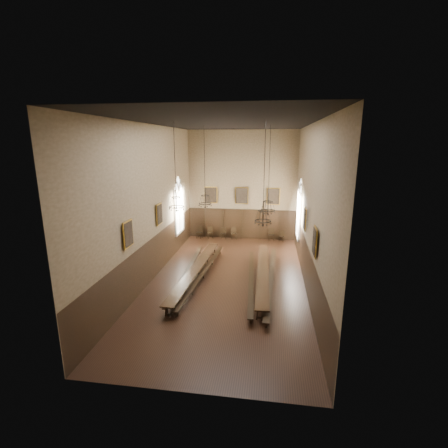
% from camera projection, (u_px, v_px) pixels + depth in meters
% --- Properties ---
extents(floor, '(9.00, 18.00, 0.02)m').
position_uv_depth(floor, '(227.00, 281.00, 19.27)').
color(floor, black).
rests_on(floor, ground).
extents(ceiling, '(9.00, 18.00, 0.02)m').
position_uv_depth(ceiling, '(228.00, 122.00, 17.07)').
color(ceiling, black).
rests_on(ceiling, ground).
extents(wall_back, '(9.00, 0.02, 9.00)m').
position_uv_depth(wall_back, '(242.00, 186.00, 26.82)').
color(wall_back, '#836C50').
rests_on(wall_back, ground).
extents(wall_front, '(9.00, 0.02, 9.00)m').
position_uv_depth(wall_front, '(187.00, 264.00, 9.52)').
color(wall_front, '#836C50').
rests_on(wall_front, ground).
extents(wall_left, '(0.02, 18.00, 9.00)m').
position_uv_depth(wall_left, '(151.00, 204.00, 18.79)').
color(wall_left, '#836C50').
rests_on(wall_left, ground).
extents(wall_right, '(0.02, 18.00, 9.00)m').
position_uv_depth(wall_right, '(310.00, 209.00, 17.55)').
color(wall_right, '#836C50').
rests_on(wall_right, ground).
extents(wainscot_panelling, '(9.00, 18.00, 2.50)m').
position_uv_depth(wainscot_panelling, '(228.00, 261.00, 18.96)').
color(wainscot_panelling, black).
rests_on(wainscot_panelling, floor).
extents(table_left, '(1.14, 9.65, 0.75)m').
position_uv_depth(table_left, '(196.00, 274.00, 19.33)').
color(table_left, black).
rests_on(table_left, floor).
extents(table_right, '(0.85, 9.60, 0.75)m').
position_uv_depth(table_right, '(263.00, 276.00, 19.05)').
color(table_right, black).
rests_on(table_right, floor).
extents(bench_left_outer, '(0.57, 9.43, 0.42)m').
position_uv_depth(bench_left_outer, '(187.00, 273.00, 19.75)').
color(bench_left_outer, black).
rests_on(bench_left_outer, floor).
extents(bench_left_inner, '(0.97, 9.82, 0.44)m').
position_uv_depth(bench_left_inner, '(204.00, 274.00, 19.54)').
color(bench_left_inner, black).
rests_on(bench_left_inner, floor).
extents(bench_right_inner, '(0.77, 9.18, 0.41)m').
position_uv_depth(bench_right_inner, '(251.00, 280.00, 18.76)').
color(bench_right_inner, black).
rests_on(bench_right_inner, floor).
extents(bench_right_outer, '(0.73, 10.32, 0.46)m').
position_uv_depth(bench_right_outer, '(271.00, 279.00, 18.83)').
color(bench_right_outer, black).
rests_on(bench_right_outer, floor).
extents(chair_0, '(0.55, 0.55, 1.04)m').
position_uv_depth(chair_0, '(200.00, 235.00, 27.82)').
color(chair_0, black).
rests_on(chair_0, floor).
extents(chair_1, '(0.58, 0.58, 1.03)m').
position_uv_depth(chair_1, '(210.00, 235.00, 27.74)').
color(chair_1, black).
rests_on(chair_1, floor).
extents(chair_2, '(0.45, 0.45, 0.96)m').
position_uv_depth(chair_2, '(223.00, 235.00, 27.62)').
color(chair_2, black).
rests_on(chair_2, floor).
extents(chair_3, '(0.55, 0.55, 1.01)m').
position_uv_depth(chair_3, '(234.00, 236.00, 27.54)').
color(chair_3, black).
rests_on(chair_3, floor).
extents(chair_6, '(0.49, 0.49, 1.03)m').
position_uv_depth(chair_6, '(271.00, 237.00, 27.07)').
color(chair_6, black).
rests_on(chair_6, floor).
extents(chair_7, '(0.46, 0.46, 0.86)m').
position_uv_depth(chair_7, '(282.00, 238.00, 26.94)').
color(chair_7, black).
rests_on(chair_7, floor).
extents(chandelier_back_left, '(0.83, 0.83, 5.01)m').
position_uv_depth(chandelier_back_left, '(205.00, 199.00, 20.90)').
color(chandelier_back_left, black).
rests_on(chandelier_back_left, ceiling).
extents(chandelier_back_right, '(0.90, 0.90, 5.30)m').
position_uv_depth(chandelier_back_right, '(268.00, 205.00, 20.16)').
color(chandelier_back_right, black).
rests_on(chandelier_back_right, ceiling).
extents(chandelier_front_left, '(0.75, 0.75, 4.29)m').
position_uv_depth(chandelier_front_left, '(176.00, 200.00, 16.24)').
color(chandelier_front_left, black).
rests_on(chandelier_front_left, ceiling).
extents(chandelier_front_right, '(0.80, 0.80, 4.88)m').
position_uv_depth(chandelier_front_right, '(263.00, 214.00, 15.71)').
color(chandelier_front_right, black).
rests_on(chandelier_front_right, ceiling).
extents(portrait_back_0, '(1.10, 0.12, 1.40)m').
position_uv_depth(portrait_back_0, '(211.00, 195.00, 27.25)').
color(portrait_back_0, '#B88A2C').
rests_on(portrait_back_0, wall_back).
extents(portrait_back_1, '(1.10, 0.12, 1.40)m').
position_uv_depth(portrait_back_1, '(242.00, 196.00, 26.89)').
color(portrait_back_1, '#B88A2C').
rests_on(portrait_back_1, wall_back).
extents(portrait_back_2, '(1.10, 0.12, 1.40)m').
position_uv_depth(portrait_back_2, '(273.00, 196.00, 26.53)').
color(portrait_back_2, '#B88A2C').
rests_on(portrait_back_2, wall_back).
extents(portrait_left_0, '(0.12, 1.00, 1.30)m').
position_uv_depth(portrait_left_0, '(159.00, 214.00, 19.93)').
color(portrait_left_0, '#B88A2C').
rests_on(portrait_left_0, wall_left).
extents(portrait_left_1, '(0.12, 1.00, 1.30)m').
position_uv_depth(portrait_left_1, '(128.00, 234.00, 15.61)').
color(portrait_left_1, '#B88A2C').
rests_on(portrait_left_1, wall_left).
extents(portrait_right_0, '(0.12, 1.00, 1.30)m').
position_uv_depth(portrait_right_0, '(305.00, 219.00, 18.72)').
color(portrait_right_0, '#B88A2C').
rests_on(portrait_right_0, wall_right).
extents(portrait_right_1, '(0.12, 1.00, 1.30)m').
position_uv_depth(portrait_right_1, '(315.00, 242.00, 14.40)').
color(portrait_right_1, '#B88A2C').
rests_on(portrait_right_1, wall_right).
extents(window_right, '(0.20, 2.20, 4.60)m').
position_uv_depth(window_right, '(299.00, 209.00, 23.11)').
color(window_right, white).
rests_on(window_right, wall_right).
extents(window_left, '(0.20, 2.20, 4.60)m').
position_uv_depth(window_left, '(179.00, 205.00, 24.33)').
color(window_left, white).
rests_on(window_left, wall_left).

